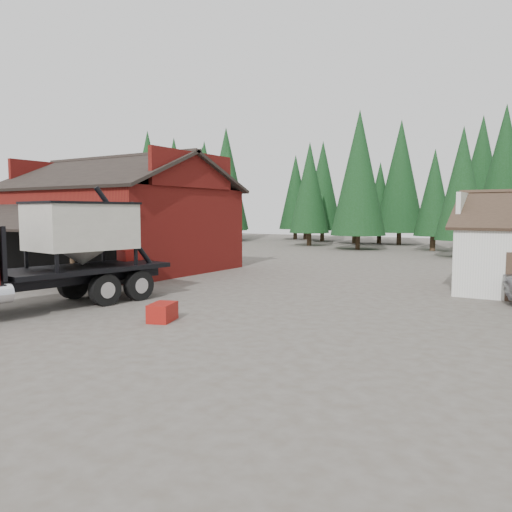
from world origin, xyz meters
The scene contains 8 objects.
ground centered at (0.00, 0.00, 0.00)m, with size 120.00×120.00×0.00m, color #4F473E.
red_barn centered at (-11.00, 9.90, 2.69)m, with size 12.80×13.63×7.18m.
conifer_backdrop centered at (0.00, 42.00, 0.00)m, with size 76.00×16.00×16.00m, color black, non-canonical shape.
near_pine_a centered at (-22.00, 28.00, 6.39)m, with size 4.40×4.40×11.40m.
near_pine_b centered at (6.00, 30.00, 5.89)m, with size 3.96×3.96×10.40m.
near_pine_d centered at (-4.00, 34.00, 7.39)m, with size 5.28×5.28×13.40m.
feed_truck centered at (-3.49, -1.03, 2.17)m, with size 4.29×10.59×4.65m.
equip_box centered at (1.75, -0.15, 0.30)m, with size 0.70×1.10×0.60m, color maroon.
Camera 1 is at (12.95, -12.41, 3.60)m, focal length 35.00 mm.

